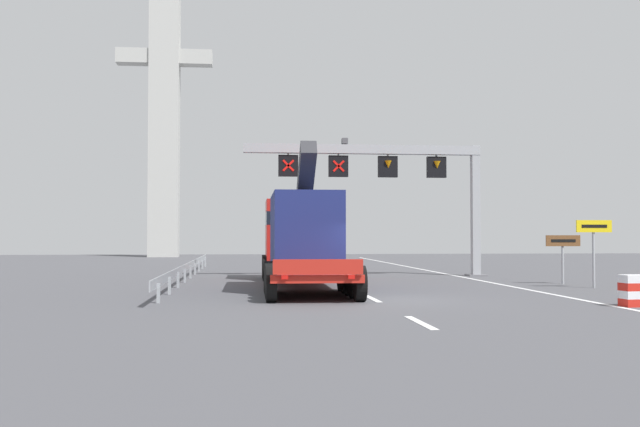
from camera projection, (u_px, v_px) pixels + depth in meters
ground at (382, 300)px, 22.67m from camera, size 112.00×112.00×0.00m
lane_markings at (302, 264)px, 51.75m from camera, size 0.20×73.14×0.01m
edge_line_right at (461, 277)px, 35.24m from camera, size 0.20×63.00×0.01m
overhead_lane_gantry at (392, 170)px, 35.82m from camera, size 12.03×0.90×6.81m
heavy_haul_truck_red at (300, 236)px, 29.35m from camera, size 3.09×14.08×5.30m
exit_sign_yellow at (594, 237)px, 27.78m from camera, size 1.41×0.15×2.61m
tourist_info_sign_brown at (563, 247)px, 30.10m from camera, size 1.48×0.15×2.03m
crash_barrier_striped at (639, 291)px, 20.56m from camera, size 1.04×0.58×0.90m
guardrail_left at (189, 266)px, 34.13m from camera, size 0.13×28.42×0.76m
bridge_pylon_distant at (165, 92)px, 68.88m from camera, size 9.00×2.00×30.66m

